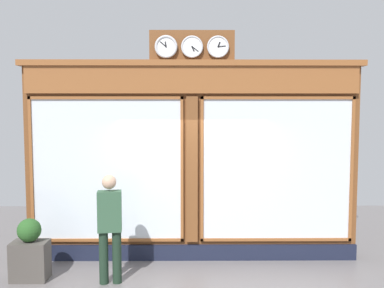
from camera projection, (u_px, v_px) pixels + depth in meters
shop_facade at (192, 160)px, 7.51m from camera, size 5.96×0.42×4.03m
pedestrian at (110, 224)px, 6.45m from camera, size 0.39×0.27×1.69m
planter_box at (30, 261)px, 6.63m from camera, size 0.56×0.36×0.61m
planter_shrub at (29, 230)px, 6.59m from camera, size 0.37×0.37×0.37m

